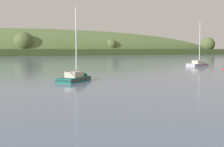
% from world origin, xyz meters
% --- Properties ---
extents(far_shoreline_hill, '(404.15, 84.65, 39.09)m').
position_xyz_m(far_shoreline_hill, '(36.87, 241.96, 0.25)').
color(far_shoreline_hill, '#3C4E24').
rests_on(far_shoreline_hill, ground).
extents(sailboat_far_left, '(6.29, 6.07, 10.92)m').
position_xyz_m(sailboat_far_left, '(-3.17, 40.69, 0.25)').
color(sailboat_far_left, '#0F564C').
rests_on(sailboat_far_left, ground).
extents(sailboat_outer_reach, '(7.69, 4.71, 12.27)m').
position_xyz_m(sailboat_outer_reach, '(37.25, 63.17, 0.25)').
color(sailboat_outer_reach, '#ADB2BC').
rests_on(sailboat_outer_reach, ground).
extents(mooring_buoy_foreground, '(0.52, 0.52, 0.60)m').
position_xyz_m(mooring_buoy_foreground, '(31.87, 49.52, 0.00)').
color(mooring_buoy_foreground, red).
rests_on(mooring_buoy_foreground, ground).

